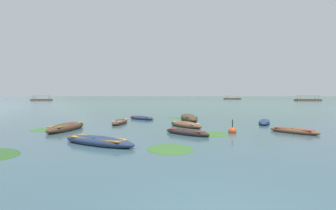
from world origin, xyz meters
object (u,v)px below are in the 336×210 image
rowboat_8 (141,118)px  ferry_2 (42,100)px  rowboat_2 (294,131)px  rowboat_4 (187,132)px  rowboat_6 (264,122)px  rowboat_1 (120,122)px  rowboat_5 (189,118)px  ferry_1 (308,100)px  mooring_buoy (232,131)px  rowboat_0 (98,141)px  rowboat_3 (66,127)px  rowboat_7 (186,125)px  ferry_0 (232,99)px

rowboat_8 → ferry_2: (-46.08, 99.01, 0.31)m
rowboat_2 → rowboat_8: rowboat_2 is taller
rowboat_4 → rowboat_6: (7.63, 5.02, -0.01)m
rowboat_1 → rowboat_5: size_ratio=0.78×
rowboat_8 → ferry_1: bearing=46.5°
rowboat_5 → mooring_buoy: size_ratio=4.56×
rowboat_0 → rowboat_8: rowboat_0 is taller
rowboat_3 → rowboat_5: rowboat_5 is taller
rowboat_5 → rowboat_8: 4.77m
rowboat_6 → rowboat_7: rowboat_7 is taller
rowboat_3 → ferry_2: bearing=111.1°
rowboat_3 → rowboat_7: 8.45m
ferry_1 → mooring_buoy: bearing=-128.2°
rowboat_3 → rowboat_7: (8.40, 0.88, -0.03)m
rowboat_2 → rowboat_6: size_ratio=0.87×
rowboat_2 → ferry_1: bearing=53.4°
rowboat_6 → rowboat_8: (-10.24, 5.05, -0.00)m
ferry_2 → rowboat_2: bearing=-63.1°
rowboat_1 → rowboat_3: bearing=-132.2°
rowboat_5 → rowboat_4: bearing=-102.5°
rowboat_6 → rowboat_4: bearing=-146.6°
ferry_1 → mooring_buoy: 116.60m
rowboat_8 → rowboat_4: bearing=-75.5°
rowboat_8 → mooring_buoy: bearing=-60.2°
rowboat_1 → mooring_buoy: (7.43, -6.16, -0.04)m
rowboat_1 → ferry_1: (79.60, 85.42, 0.30)m
rowboat_2 → rowboat_6: same height
rowboat_6 → rowboat_5: bearing=149.8°
rowboat_2 → ferry_1: (68.31, 92.04, 0.31)m
rowboat_7 → ferry_1: size_ratio=0.31×
rowboat_0 → rowboat_5: rowboat_5 is taller
rowboat_3 → ferry_2: (-40.91, 106.27, 0.25)m
rowboat_2 → rowboat_6: bearing=81.4°
rowboat_0 → ferry_0: bearing=66.3°
ferry_2 → rowboat_0: bearing=-68.5°
rowboat_0 → rowboat_4: (4.81, 2.49, -0.02)m
rowboat_5 → ferry_2: ferry_2 is taller
rowboat_3 → rowboat_4: 8.26m
ferry_1 → ferry_2: same height
ferry_1 → rowboat_7: bearing=-130.2°
rowboat_2 → rowboat_8: 13.92m
rowboat_1 → mooring_buoy: mooring_buoy is taller
mooring_buoy → rowboat_2: bearing=-6.7°
rowboat_2 → rowboat_5: 9.89m
rowboat_6 → ferry_0: (48.69, 131.61, 0.31)m
rowboat_7 → ferry_1: (74.52, 88.20, 0.28)m
rowboat_3 → rowboat_0: bearing=-60.8°
rowboat_3 → ferry_1: (82.92, 89.08, 0.25)m
rowboat_2 → rowboat_8: bearing=132.8°
rowboat_6 → rowboat_7: bearing=-169.2°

